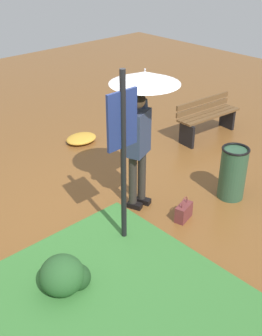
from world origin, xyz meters
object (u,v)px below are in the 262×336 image
person_with_umbrella (142,105)px  park_bench (207,117)px  trash_bin (233,173)px  info_sign_post (123,140)px  handbag (184,212)px

person_with_umbrella → park_bench: size_ratio=1.46×
park_bench → trash_bin: 2.25m
info_sign_post → park_bench: 3.79m
trash_bin → info_sign_post: bearing=169.4°
info_sign_post → handbag: (0.91, -0.26, -1.32)m
handbag → park_bench: bearing=32.4°
person_with_umbrella → info_sign_post: 0.90m
park_bench → trash_bin: trash_bin is taller
handbag → park_bench: (2.48, 1.58, 0.28)m
person_with_umbrella → trash_bin: size_ratio=2.45×
person_with_umbrella → park_bench: 2.99m
person_with_umbrella → handbag: 1.61m
info_sign_post → park_bench: size_ratio=1.64×
person_with_umbrella → info_sign_post: bearing=-148.3°
trash_bin → handbag: bearing=174.5°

